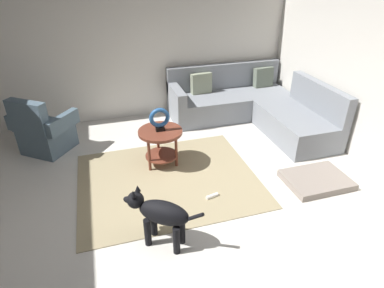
{
  "coord_description": "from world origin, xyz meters",
  "views": [
    {
      "loc": [
        -0.54,
        -2.7,
        2.5
      ],
      "look_at": [
        0.45,
        0.6,
        0.55
      ],
      "focal_mm": 29.98,
      "sensor_mm": 36.0,
      "label": 1
    }
  ],
  "objects_px": {
    "sectional_couch": "(252,107)",
    "side_table": "(161,139)",
    "dog_toy_rope": "(212,196)",
    "armchair": "(44,132)",
    "torus_sculpture": "(160,119)",
    "dog_bed_mat": "(316,180)",
    "dog": "(160,214)"
  },
  "relations": [
    {
      "from": "dog",
      "to": "dog_toy_rope",
      "type": "distance_m",
      "value": 0.97
    },
    {
      "from": "dog_bed_mat",
      "to": "dog",
      "type": "height_order",
      "value": "dog"
    },
    {
      "from": "armchair",
      "to": "dog",
      "type": "relative_size",
      "value": 1.41
    },
    {
      "from": "side_table",
      "to": "dog",
      "type": "height_order",
      "value": "dog"
    },
    {
      "from": "sectional_couch",
      "to": "dog_toy_rope",
      "type": "distance_m",
      "value": 2.33
    },
    {
      "from": "sectional_couch",
      "to": "dog",
      "type": "xyz_separation_m",
      "value": [
        -2.14,
        -2.36,
        0.09
      ]
    },
    {
      "from": "sectional_couch",
      "to": "dog_bed_mat",
      "type": "bearing_deg",
      "value": -90.16
    },
    {
      "from": "dog_toy_rope",
      "to": "torus_sculpture",
      "type": "bearing_deg",
      "value": 115.23
    },
    {
      "from": "dog_toy_rope",
      "to": "dog_bed_mat",
      "type": "bearing_deg",
      "value": -4.2
    },
    {
      "from": "armchair",
      "to": "dog_bed_mat",
      "type": "xyz_separation_m",
      "value": [
        3.41,
        -1.89,
        -0.28
      ]
    },
    {
      "from": "dog_bed_mat",
      "to": "dog",
      "type": "distance_m",
      "value": 2.2
    },
    {
      "from": "torus_sculpture",
      "to": "dog_toy_rope",
      "type": "xyz_separation_m",
      "value": [
        0.43,
        -0.91,
        -0.69
      ]
    },
    {
      "from": "armchair",
      "to": "dog",
      "type": "height_order",
      "value": "armchair"
    },
    {
      "from": "torus_sculpture",
      "to": "dog_bed_mat",
      "type": "bearing_deg",
      "value": -29.0
    },
    {
      "from": "armchair",
      "to": "dog_toy_rope",
      "type": "height_order",
      "value": "armchair"
    },
    {
      "from": "side_table",
      "to": "dog_toy_rope",
      "type": "relative_size",
      "value": 3.77
    },
    {
      "from": "sectional_couch",
      "to": "dog_toy_rope",
      "type": "relative_size",
      "value": 14.15
    },
    {
      "from": "sectional_couch",
      "to": "armchair",
      "type": "bearing_deg",
      "value": -179.14
    },
    {
      "from": "side_table",
      "to": "dog",
      "type": "xyz_separation_m",
      "value": [
        -0.31,
        -1.43,
        -0.04
      ]
    },
    {
      "from": "dog",
      "to": "dog_toy_rope",
      "type": "bearing_deg",
      "value": -18.13
    },
    {
      "from": "sectional_couch",
      "to": "torus_sculpture",
      "type": "distance_m",
      "value": 2.1
    },
    {
      "from": "armchair",
      "to": "torus_sculpture",
      "type": "height_order",
      "value": "armchair"
    },
    {
      "from": "sectional_couch",
      "to": "armchair",
      "type": "height_order",
      "value": "same"
    },
    {
      "from": "side_table",
      "to": "dog_toy_rope",
      "type": "xyz_separation_m",
      "value": [
        0.43,
        -0.91,
        -0.39
      ]
    },
    {
      "from": "armchair",
      "to": "side_table",
      "type": "distance_m",
      "value": 1.81
    },
    {
      "from": "sectional_couch",
      "to": "torus_sculpture",
      "type": "relative_size",
      "value": 6.9
    },
    {
      "from": "armchair",
      "to": "dog",
      "type": "bearing_deg",
      "value": -24.23
    },
    {
      "from": "torus_sculpture",
      "to": "dog_bed_mat",
      "type": "relative_size",
      "value": 0.41
    },
    {
      "from": "dog",
      "to": "torus_sculpture",
      "type": "bearing_deg",
      "value": 24.53
    },
    {
      "from": "side_table",
      "to": "dog_toy_rope",
      "type": "bearing_deg",
      "value": -64.77
    },
    {
      "from": "torus_sculpture",
      "to": "dog",
      "type": "relative_size",
      "value": 0.46
    },
    {
      "from": "sectional_couch",
      "to": "side_table",
      "type": "bearing_deg",
      "value": -153.15
    }
  ]
}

